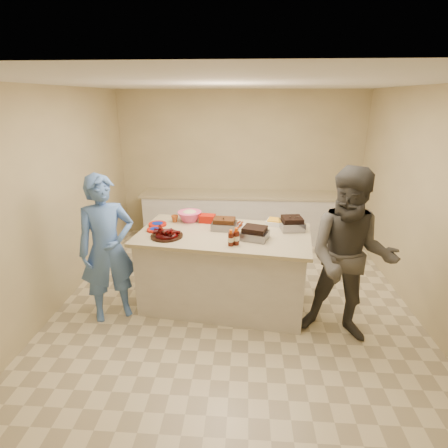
# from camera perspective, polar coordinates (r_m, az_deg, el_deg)

# --- Properties ---
(room) EXTENTS (4.50, 5.00, 2.70)m
(room) POSITION_cam_1_polar(r_m,az_deg,el_deg) (4.77, 1.73, -12.46)
(room) COLOR tan
(room) RESTS_ON ground
(back_counter) EXTENTS (3.60, 0.64, 0.90)m
(back_counter) POSITION_cam_1_polar(r_m,az_deg,el_deg) (6.57, 2.45, 1.24)
(back_counter) COLOR beige
(back_counter) RESTS_ON ground
(island) EXTENTS (2.22, 1.36, 0.99)m
(island) POSITION_cam_1_polar(r_m,az_deg,el_deg) (4.74, -0.04, -12.72)
(island) COLOR beige
(island) RESTS_ON ground
(rib_platter) EXTENTS (0.51, 0.51, 0.15)m
(rib_platter) POSITION_cam_1_polar(r_m,az_deg,el_deg) (4.23, -9.31, -2.05)
(rib_platter) COLOR #3E0202
(rib_platter) RESTS_ON island
(pulled_pork_tray) EXTENTS (0.33, 0.26, 0.09)m
(pulled_pork_tray) POSITION_cam_1_polar(r_m,az_deg,el_deg) (4.41, 0.05, -0.85)
(pulled_pork_tray) COLOR #47230F
(pulled_pork_tray) RESTS_ON island
(brisket_tray) EXTENTS (0.37, 0.34, 0.09)m
(brisket_tray) POSITION_cam_1_polar(r_m,az_deg,el_deg) (4.13, 4.99, -2.42)
(brisket_tray) COLOR black
(brisket_tray) RESTS_ON island
(roasting_pan) EXTENTS (0.31, 0.31, 0.11)m
(roasting_pan) POSITION_cam_1_polar(r_m,az_deg,el_deg) (4.48, 10.96, -0.88)
(roasting_pan) COLOR gray
(roasting_pan) RESTS_ON island
(coleslaw_bowl) EXTENTS (0.36, 0.36, 0.22)m
(coleslaw_bowl) POSITION_cam_1_polar(r_m,az_deg,el_deg) (4.73, -5.60, 0.51)
(coleslaw_bowl) COLOR #E4467A
(coleslaw_bowl) RESTS_ON island
(sausage_plate) EXTENTS (0.39, 0.39, 0.05)m
(sausage_plate) POSITION_cam_1_polar(r_m,az_deg,el_deg) (4.52, 1.64, -0.33)
(sausage_plate) COLOR silver
(sausage_plate) RESTS_ON island
(mac_cheese_dish) EXTENTS (0.32, 0.27, 0.07)m
(mac_cheese_dish) POSITION_cam_1_polar(r_m,az_deg,el_deg) (4.62, 8.74, -0.10)
(mac_cheese_dish) COLOR gold
(mac_cheese_dish) RESTS_ON island
(bbq_bottle_a) EXTENTS (0.07, 0.07, 0.19)m
(bbq_bottle_a) POSITION_cam_1_polar(r_m,az_deg,el_deg) (3.93, 1.10, -3.53)
(bbq_bottle_a) COLOR #401209
(bbq_bottle_a) RESTS_ON island
(bbq_bottle_b) EXTENTS (0.08, 0.08, 0.20)m
(bbq_bottle_b) POSITION_cam_1_polar(r_m,az_deg,el_deg) (3.96, 2.00, -3.37)
(bbq_bottle_b) COLOR #401209
(bbq_bottle_b) RESTS_ON island
(mustard_bottle) EXTENTS (0.05, 0.05, 0.12)m
(mustard_bottle) POSITION_cam_1_polar(r_m,az_deg,el_deg) (4.44, -1.59, -0.69)
(mustard_bottle) COLOR #D8AE05
(mustard_bottle) RESTS_ON island
(sauce_bowl) EXTENTS (0.15, 0.06, 0.15)m
(sauce_bowl) POSITION_cam_1_polar(r_m,az_deg,el_deg) (4.41, -0.25, -0.86)
(sauce_bowl) COLOR silver
(sauce_bowl) RESTS_ON island
(plate_stack_large) EXTENTS (0.26, 0.26, 0.03)m
(plate_stack_large) POSITION_cam_1_polar(r_m,az_deg,el_deg) (4.62, -10.79, -0.20)
(plate_stack_large) COLOR #A21105
(plate_stack_large) RESTS_ON island
(plate_stack_small) EXTENTS (0.21, 0.21, 0.03)m
(plate_stack_small) POSITION_cam_1_polar(r_m,az_deg,el_deg) (4.44, -11.25, -1.08)
(plate_stack_small) COLOR #A21105
(plate_stack_small) RESTS_ON island
(plastic_cup) EXTENTS (0.11, 0.10, 0.10)m
(plastic_cup) POSITION_cam_1_polar(r_m,az_deg,el_deg) (4.71, -8.03, 0.35)
(plastic_cup) COLOR #9B4919
(plastic_cup) RESTS_ON island
(basket_stack) EXTENTS (0.22, 0.17, 0.10)m
(basket_stack) POSITION_cam_1_polar(r_m,az_deg,el_deg) (4.67, -2.72, 0.33)
(basket_stack) COLOR #A21105
(basket_stack) RESTS_ON island
(guest_blue) EXTENTS (1.44, 1.87, 0.43)m
(guest_blue) POSITION_cam_1_polar(r_m,az_deg,el_deg) (4.72, -17.31, -13.86)
(guest_blue) COLOR #4D77C6
(guest_blue) RESTS_ON ground
(guest_gray) EXTENTS (1.42, 2.11, 0.73)m
(guest_gray) POSITION_cam_1_polar(r_m,az_deg,el_deg) (4.40, 18.33, -16.71)
(guest_gray) COLOR #4D4A45
(guest_gray) RESTS_ON ground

